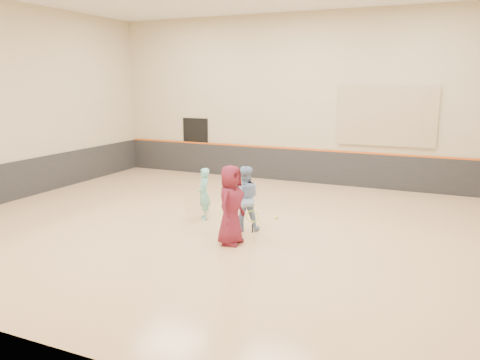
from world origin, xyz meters
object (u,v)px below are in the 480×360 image
at_px(girl, 204,194).
at_px(young_man, 231,205).
at_px(instructor, 244,198).
at_px(spare_racket, 234,189).

distance_m(girl, young_man, 2.11).
bearing_deg(instructor, young_man, 72.25).
bearing_deg(girl, spare_racket, 156.45).
bearing_deg(young_man, instructor, 7.62).
bearing_deg(young_man, spare_racket, 24.73).
relative_size(girl, instructor, 0.86).
relative_size(instructor, young_man, 0.89).
height_order(girl, spare_racket, girl).
height_order(girl, instructor, instructor).
relative_size(girl, spare_racket, 1.89).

